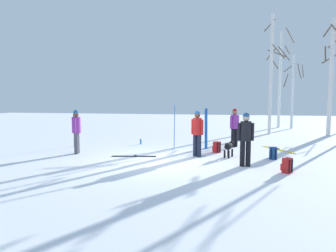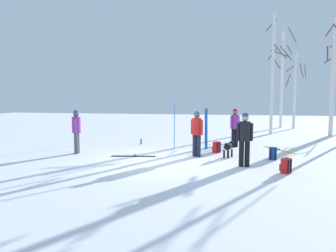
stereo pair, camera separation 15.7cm
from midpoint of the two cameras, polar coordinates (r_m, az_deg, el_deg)
ground_plane at (r=10.43m, az=-1.17°, el=-6.69°), size 60.00×60.00×0.00m
person_0 at (r=11.11m, az=5.91°, el=-0.85°), size 0.47×0.34×1.72m
person_1 at (r=9.77m, az=14.85°, el=-1.85°), size 0.52×0.34×1.72m
person_2 at (r=12.24m, az=-16.68°, el=-0.48°), size 0.34×0.51×1.72m
person_3 at (r=13.61m, az=12.97°, el=0.17°), size 0.41×0.38×1.72m
dog at (r=11.27m, az=11.86°, el=-3.90°), size 0.41×0.86×0.57m
ski_pair_planted_0 at (r=12.67m, az=1.60°, el=-0.23°), size 0.02×0.27×1.90m
ski_pair_planted_1 at (r=12.80m, az=7.62°, el=-0.57°), size 0.13×0.10×1.74m
ski_pair_lying_0 at (r=11.30m, az=-6.18°, el=-5.73°), size 1.66×0.45×0.05m
ski_pair_lying_1 at (r=13.49m, az=20.63°, el=-4.24°), size 1.11×1.75×0.05m
ski_poles_0 at (r=14.06m, az=-16.99°, el=-0.63°), size 0.07×0.20×1.44m
backpack_0 at (r=9.41m, az=21.99°, el=-7.06°), size 0.35×0.34×0.44m
backpack_1 at (r=11.29m, az=19.73°, el=-4.97°), size 0.27×0.30×0.44m
backpack_2 at (r=12.14m, az=9.60°, el=-4.03°), size 0.35×0.34×0.44m
water_bottle_0 at (r=14.20m, az=-4.83°, el=-2.99°), size 0.08×0.08×0.26m
birch_tree_0 at (r=19.16m, az=19.54°, el=9.45°), size 1.22×1.23×7.13m
birch_tree_1 at (r=23.75m, az=21.14°, el=8.68°), size 1.92×1.26×7.07m
birch_tree_2 at (r=23.19m, az=23.24°, el=6.41°), size 1.50×1.48×5.25m
birch_tree_3 at (r=19.72m, az=29.14°, el=8.54°), size 1.06×1.02×6.71m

